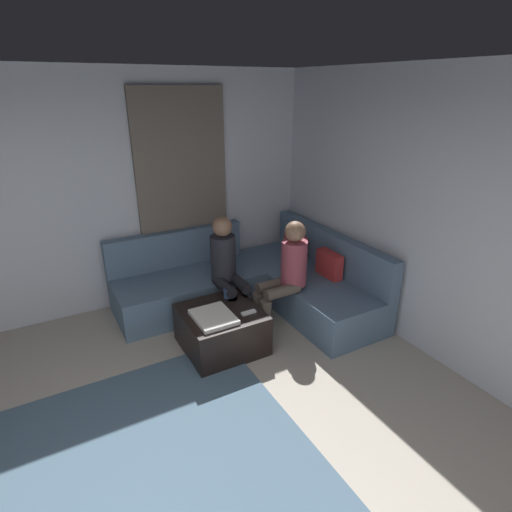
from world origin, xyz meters
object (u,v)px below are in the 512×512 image
(coffee_mug, at_px, (227,294))
(ottoman, at_px, (221,329))
(sectional_couch, at_px, (256,283))
(person_on_couch_side, at_px, (227,266))
(game_remote, at_px, (249,313))
(person_on_couch_back, at_px, (286,271))

(coffee_mug, bearing_deg, ottoman, -39.29)
(sectional_couch, relative_size, person_on_couch_side, 2.12)
(coffee_mug, height_order, game_remote, coffee_mug)
(person_on_couch_back, bearing_deg, ottoman, 93.56)
(ottoman, bearing_deg, sectional_couch, 129.79)
(ottoman, xyz_separation_m, coffee_mug, (-0.22, 0.18, 0.26))
(sectional_couch, distance_m, coffee_mug, 0.72)
(ottoman, height_order, person_on_couch_back, person_on_couch_back)
(coffee_mug, bearing_deg, game_remote, 5.71)
(ottoman, distance_m, person_on_couch_side, 0.72)
(game_remote, height_order, person_on_couch_back, person_on_couch_back)
(sectional_couch, height_order, person_on_couch_back, person_on_couch_back)
(ottoman, height_order, game_remote, game_remote)
(person_on_couch_back, height_order, person_on_couch_side, same)
(ottoman, xyz_separation_m, person_on_couch_back, (-0.05, 0.80, 0.45))
(coffee_mug, relative_size, game_remote, 0.63)
(ottoman, distance_m, person_on_couch_back, 0.92)
(coffee_mug, bearing_deg, person_on_couch_side, 154.00)
(sectional_couch, xyz_separation_m, person_on_couch_back, (0.57, 0.06, 0.38))
(coffee_mug, xyz_separation_m, person_on_couch_back, (0.17, 0.62, 0.19))
(sectional_couch, xyz_separation_m, game_remote, (0.80, -0.53, 0.15))
(ottoman, xyz_separation_m, person_on_couch_side, (-0.47, 0.30, 0.45))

